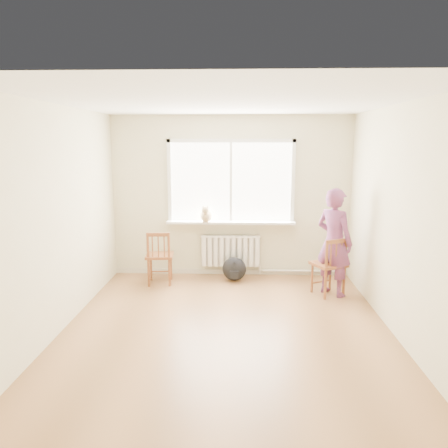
# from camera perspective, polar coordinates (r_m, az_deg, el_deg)

# --- Properties ---
(floor) EXTENTS (4.50, 4.50, 0.00)m
(floor) POSITION_cam_1_polar(r_m,az_deg,el_deg) (5.54, 0.33, -13.38)
(floor) COLOR #9E6B41
(floor) RESTS_ON ground
(ceiling) EXTENTS (4.50, 4.50, 0.00)m
(ceiling) POSITION_cam_1_polar(r_m,az_deg,el_deg) (5.08, 0.36, 15.65)
(ceiling) COLOR white
(ceiling) RESTS_ON back_wall
(back_wall) EXTENTS (4.00, 0.01, 2.70)m
(back_wall) POSITION_cam_1_polar(r_m,az_deg,el_deg) (7.37, 0.91, 3.58)
(back_wall) COLOR beige
(back_wall) RESTS_ON ground
(window) EXTENTS (2.12, 0.05, 1.42)m
(window) POSITION_cam_1_polar(r_m,az_deg,el_deg) (7.31, 0.91, 5.99)
(window) COLOR white
(window) RESTS_ON back_wall
(windowsill) EXTENTS (2.15, 0.22, 0.04)m
(windowsill) POSITION_cam_1_polar(r_m,az_deg,el_deg) (7.32, 0.88, 0.21)
(windowsill) COLOR white
(windowsill) RESTS_ON back_wall
(radiator) EXTENTS (1.00, 0.12, 0.55)m
(radiator) POSITION_cam_1_polar(r_m,az_deg,el_deg) (7.45, 0.87, -3.48)
(radiator) COLOR white
(radiator) RESTS_ON back_wall
(heating_pipe) EXTENTS (1.40, 0.04, 0.04)m
(heating_pipe) POSITION_cam_1_polar(r_m,az_deg,el_deg) (7.65, 10.32, -6.06)
(heating_pipe) COLOR silver
(heating_pipe) RESTS_ON back_wall
(baseboard) EXTENTS (4.00, 0.03, 0.08)m
(baseboard) POSITION_cam_1_polar(r_m,az_deg,el_deg) (7.63, 0.88, -6.25)
(baseboard) COLOR beige
(baseboard) RESTS_ON ground
(chair_left) EXTENTS (0.46, 0.45, 0.87)m
(chair_left) POSITION_cam_1_polar(r_m,az_deg,el_deg) (7.07, -8.44, -4.36)
(chair_left) COLOR #97512C
(chair_left) RESTS_ON floor
(chair_right) EXTENTS (0.57, 0.56, 0.88)m
(chair_right) POSITION_cam_1_polar(r_m,az_deg,el_deg) (6.67, 13.73, -5.41)
(chair_right) COLOR #97512C
(chair_right) RESTS_ON floor
(person) EXTENTS (0.68, 0.69, 1.61)m
(person) POSITION_cam_1_polar(r_m,az_deg,el_deg) (6.65, 14.18, -2.30)
(person) COLOR #C14051
(person) RESTS_ON floor
(cat) EXTENTS (0.20, 0.46, 0.30)m
(cat) POSITION_cam_1_polar(r_m,az_deg,el_deg) (7.23, -2.35, 1.23)
(cat) COLOR beige
(cat) RESTS_ON windowsill
(backpack) EXTENTS (0.45, 0.38, 0.39)m
(backpack) POSITION_cam_1_polar(r_m,az_deg,el_deg) (7.23, 1.36, -5.90)
(backpack) COLOR black
(backpack) RESTS_ON floor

